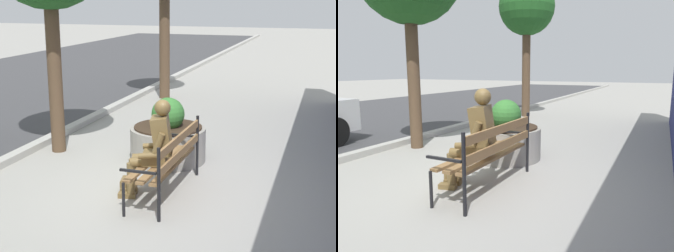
{
  "view_description": "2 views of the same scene",
  "coord_description": "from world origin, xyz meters",
  "views": [
    {
      "loc": [
        -6.16,
        -2.1,
        2.69
      ],
      "look_at": [
        1.56,
        0.4,
        0.6
      ],
      "focal_mm": 53.8,
      "sensor_mm": 36.0,
      "label": 1
    },
    {
      "loc": [
        -3.52,
        -2.1,
        1.6
      ],
      "look_at": [
        1.56,
        0.4,
        0.6
      ],
      "focal_mm": 33.99,
      "sensor_mm": 36.0,
      "label": 2
    }
  ],
  "objects": [
    {
      "name": "ground_plane",
      "position": [
        0.0,
        0.0,
        0.0
      ],
      "size": [
        80.0,
        80.0,
        0.0
      ],
      "primitive_type": "plane",
      "color": "#9E9B93"
    },
    {
      "name": "concrete_planter",
      "position": [
        1.56,
        0.4,
        0.37
      ],
      "size": [
        1.26,
        1.26,
        1.08
      ],
      "color": "gray",
      "rests_on": "ground"
    },
    {
      "name": "park_bench",
      "position": [
        0.13,
        -0.08,
        0.54
      ],
      "size": [
        1.81,
        0.55,
        0.95
      ],
      "color": "olive",
      "rests_on": "ground"
    },
    {
      "name": "bronze_statue_seated",
      "position": [
        0.01,
        0.14,
        0.67
      ],
      "size": [
        0.6,
        0.86,
        1.37
      ],
      "color": "brown",
      "rests_on": "ground"
    }
  ]
}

